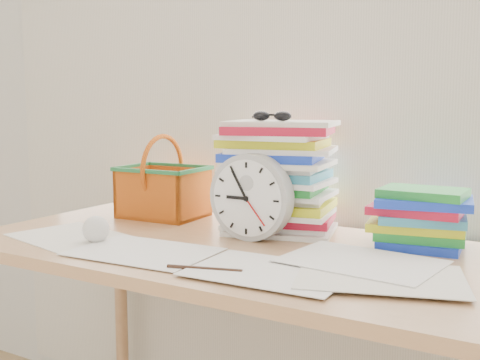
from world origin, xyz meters
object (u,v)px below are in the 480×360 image
Objects in this scene: desk at (232,273)px; paper_stack at (277,176)px; book_stack at (422,218)px; basket at (163,177)px; clock at (251,197)px.

paper_stack is (0.02, 0.20, 0.23)m from desk.
desk is 0.31m from paper_stack.
book_stack reaches higher than desk.
paper_stack is at bearing -3.30° from basket.
paper_stack reaches higher than book_stack.
paper_stack is 0.40m from book_stack.
clock reaches higher than book_stack.
desk is 4.49× the size of paper_stack.
desk is 5.56× the size of book_stack.
book_stack is at bearing 1.83° from paper_stack.
paper_stack is 1.24× the size of book_stack.
desk is at bearing -152.76° from book_stack.
book_stack is at bearing -2.07° from basket.
desk is 0.50m from book_stack.
clock is (0.02, 0.07, 0.19)m from desk.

